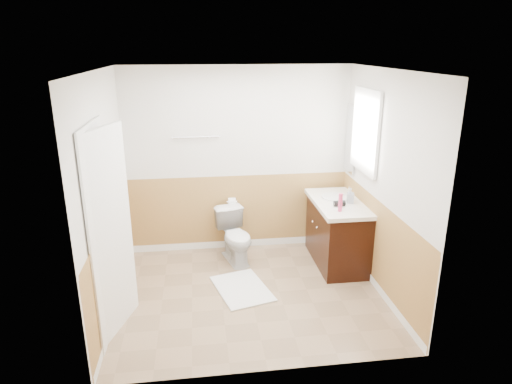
{
  "coord_description": "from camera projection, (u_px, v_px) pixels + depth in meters",
  "views": [
    {
      "loc": [
        -0.54,
        -4.5,
        2.73
      ],
      "look_at": [
        0.1,
        0.25,
        1.15
      ],
      "focal_mm": 31.37,
      "sensor_mm": 36.0,
      "label": 1
    }
  ],
  "objects": [
    {
      "name": "floor",
      "position": [
        250.0,
        293.0,
        5.16
      ],
      "size": [
        3.0,
        3.0,
        0.0
      ],
      "primitive_type": "plane",
      "color": "#8C7051",
      "rests_on": "ground"
    },
    {
      "name": "ceiling",
      "position": [
        249.0,
        70.0,
        4.38
      ],
      "size": [
        3.0,
        3.0,
        0.0
      ],
      "primitive_type": "plane",
      "rotation": [
        3.14,
        0.0,
        0.0
      ],
      "color": "white",
      "rests_on": "floor"
    },
    {
      "name": "wall_back",
      "position": [
        238.0,
        161.0,
        5.99
      ],
      "size": [
        3.0,
        0.0,
        3.0
      ],
      "primitive_type": "plane",
      "rotation": [
        1.57,
        0.0,
        0.0
      ],
      "color": "silver",
      "rests_on": "floor"
    },
    {
      "name": "wall_front",
      "position": [
        269.0,
        241.0,
        3.55
      ],
      "size": [
        3.0,
        0.0,
        3.0
      ],
      "primitive_type": "plane",
      "rotation": [
        -1.57,
        0.0,
        0.0
      ],
      "color": "silver",
      "rests_on": "floor"
    },
    {
      "name": "wall_left",
      "position": [
        105.0,
        197.0,
        4.58
      ],
      "size": [
        0.0,
        3.0,
        3.0
      ],
      "primitive_type": "plane",
      "rotation": [
        1.57,
        0.0,
        1.57
      ],
      "color": "silver",
      "rests_on": "floor"
    },
    {
      "name": "wall_right",
      "position": [
        384.0,
        185.0,
        4.96
      ],
      "size": [
        0.0,
        3.0,
        3.0
      ],
      "primitive_type": "plane",
      "rotation": [
        1.57,
        0.0,
        -1.57
      ],
      "color": "silver",
      "rests_on": "floor"
    },
    {
      "name": "wainscot_back",
      "position": [
        239.0,
        213.0,
        6.22
      ],
      "size": [
        3.0,
        0.0,
        3.0
      ],
      "primitive_type": "plane",
      "rotation": [
        1.57,
        0.0,
        0.0
      ],
      "color": "#B88849",
      "rests_on": "floor"
    },
    {
      "name": "wainscot_front",
      "position": [
        268.0,
        321.0,
        3.79
      ],
      "size": [
        3.0,
        0.0,
        3.0
      ],
      "primitive_type": "plane",
      "rotation": [
        -1.57,
        0.0,
        0.0
      ],
      "color": "#B88849",
      "rests_on": "floor"
    },
    {
      "name": "wainscot_left",
      "position": [
        113.0,
        262.0,
        4.82
      ],
      "size": [
        0.0,
        2.6,
        2.6
      ],
      "primitive_type": "plane",
      "rotation": [
        1.57,
        0.0,
        1.57
      ],
      "color": "#B88849",
      "rests_on": "floor"
    },
    {
      "name": "wainscot_right",
      "position": [
        377.0,
        247.0,
        5.19
      ],
      "size": [
        0.0,
        2.6,
        2.6
      ],
      "primitive_type": "plane",
      "rotation": [
        1.57,
        0.0,
        -1.57
      ],
      "color": "#B88849",
      "rests_on": "floor"
    },
    {
      "name": "toilet",
      "position": [
        236.0,
        236.0,
        5.86
      ],
      "size": [
        0.54,
        0.75,
        0.68
      ],
      "primitive_type": "imported",
      "rotation": [
        0.0,
        0.0,
        0.26
      ],
      "color": "silver",
      "rests_on": "floor"
    },
    {
      "name": "bath_mat",
      "position": [
        242.0,
        289.0,
        5.24
      ],
      "size": [
        0.74,
        0.92,
        0.02
      ],
      "primitive_type": "cube",
      "rotation": [
        0.0,
        0.0,
        0.26
      ],
      "color": "white",
      "rests_on": "floor"
    },
    {
      "name": "vanity_cabinet",
      "position": [
        337.0,
        234.0,
        5.79
      ],
      "size": [
        0.55,
        1.1,
        0.8
      ],
      "primitive_type": "cube",
      "color": "black",
      "rests_on": "floor"
    },
    {
      "name": "vanity_knob_left",
      "position": [
        317.0,
        228.0,
        5.61
      ],
      "size": [
        0.03,
        0.03,
        0.03
      ],
      "primitive_type": "sphere",
      "color": "#B7B7BE",
      "rests_on": "vanity_cabinet"
    },
    {
      "name": "vanity_knob_right",
      "position": [
        313.0,
        222.0,
        5.8
      ],
      "size": [
        0.03,
        0.03,
        0.03
      ],
      "primitive_type": "sphere",
      "color": "silver",
      "rests_on": "vanity_cabinet"
    },
    {
      "name": "countertop",
      "position": [
        338.0,
        203.0,
        5.66
      ],
      "size": [
        0.6,
        1.15,
        0.05
      ],
      "primitive_type": "cube",
      "color": "silver",
      "rests_on": "vanity_cabinet"
    },
    {
      "name": "sink_basin",
      "position": [
        336.0,
        197.0,
        5.79
      ],
      "size": [
        0.36,
        0.36,
        0.02
      ],
      "primitive_type": "cylinder",
      "color": "silver",
      "rests_on": "countertop"
    },
    {
      "name": "faucet",
      "position": [
        349.0,
        192.0,
        5.79
      ],
      "size": [
        0.02,
        0.02,
        0.14
      ],
      "primitive_type": "cylinder",
      "color": "silver",
      "rests_on": "countertop"
    },
    {
      "name": "lotion_bottle",
      "position": [
        340.0,
        203.0,
        5.28
      ],
      "size": [
        0.05,
        0.05,
        0.22
      ],
      "primitive_type": "cylinder",
      "color": "#D43666",
      "rests_on": "countertop"
    },
    {
      "name": "soap_dispenser",
      "position": [
        351.0,
        196.0,
        5.57
      ],
      "size": [
        0.11,
        0.11,
        0.19
      ],
      "primitive_type": "imported",
      "rotation": [
        0.0,
        0.0,
        -0.29
      ],
      "color": "#8E95A1",
      "rests_on": "countertop"
    },
    {
      "name": "hair_dryer_body",
      "position": [
        339.0,
        203.0,
        5.48
      ],
      "size": [
        0.14,
        0.07,
        0.07
      ],
      "primitive_type": "cylinder",
      "rotation": [
        0.0,
        1.57,
        0.0
      ],
      "color": "black",
      "rests_on": "countertop"
    },
    {
      "name": "hair_dryer_handle",
      "position": [
        336.0,
        204.0,
        5.53
      ],
      "size": [
        0.03,
        0.03,
        0.07
      ],
      "primitive_type": "cylinder",
      "color": "black",
      "rests_on": "countertop"
    },
    {
      "name": "mirror_panel",
      "position": [
        351.0,
        139.0,
        5.9
      ],
      "size": [
        0.02,
        0.35,
        0.9
      ],
      "primitive_type": "cube",
      "color": "silver",
      "rests_on": "wall_right"
    },
    {
      "name": "window_frame",
      "position": [
        365.0,
        131.0,
        5.35
      ],
      "size": [
        0.04,
        0.8,
        1.0
      ],
      "primitive_type": "cube",
      "color": "white",
      "rests_on": "wall_right"
    },
    {
      "name": "window_glass",
      "position": [
        367.0,
        131.0,
        5.36
      ],
      "size": [
        0.01,
        0.7,
        0.9
      ],
      "primitive_type": "cube",
      "color": "white",
      "rests_on": "wall_right"
    },
    {
      "name": "door",
      "position": [
        109.0,
        234.0,
        4.24
      ],
      "size": [
        0.29,
        0.78,
        2.04
      ],
      "primitive_type": "cube",
      "rotation": [
        0.0,
        0.0,
        -0.31
      ],
      "color": "white",
      "rests_on": "wall_left"
    },
    {
      "name": "door_frame",
      "position": [
        101.0,
        234.0,
        4.23
      ],
      "size": [
        0.02,
        0.92,
        2.1
      ],
      "primitive_type": "cube",
      "color": "white",
      "rests_on": "wall_left"
    },
    {
      "name": "door_knob",
      "position": [
        122.0,
        227.0,
        4.58
      ],
      "size": [
        0.06,
        0.06,
        0.06
      ],
      "primitive_type": "sphere",
      "color": "silver",
      "rests_on": "door"
    },
    {
      "name": "towel_bar",
      "position": [
        196.0,
        137.0,
        5.77
      ],
      "size": [
        0.62,
        0.02,
        0.02
      ],
      "primitive_type": "cylinder",
      "rotation": [
        0.0,
        1.57,
        0.0
      ],
      "color": "silver",
      "rests_on": "wall_back"
    },
    {
      "name": "tp_holder_bar",
      "position": [
        232.0,
        202.0,
        6.09
      ],
      "size": [
        0.14,
        0.02,
        0.02
      ],
      "primitive_type": "cylinder",
      "rotation": [
        0.0,
        1.57,
        0.0
      ],
      "color": "silver",
      "rests_on": "wall_back"
    },
    {
      "name": "tp_roll",
      "position": [
        232.0,
        202.0,
        6.09
      ],
      "size": [
        0.1,
        0.11,
        0.11
      ],
      "primitive_type": "cylinder",
      "rotation": [
        0.0,
        1.57,
        0.0
      ],
      "color": "white",
      "rests_on": "tp_holder_bar"
    },
    {
      "name": "tp_sheet",
      "position": [
        232.0,
        209.0,
        6.12
      ],
      "size": [
        0.1,
        0.01,
        0.16
      ],
      "primitive_type": "cube",
      "color": "white",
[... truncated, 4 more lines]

